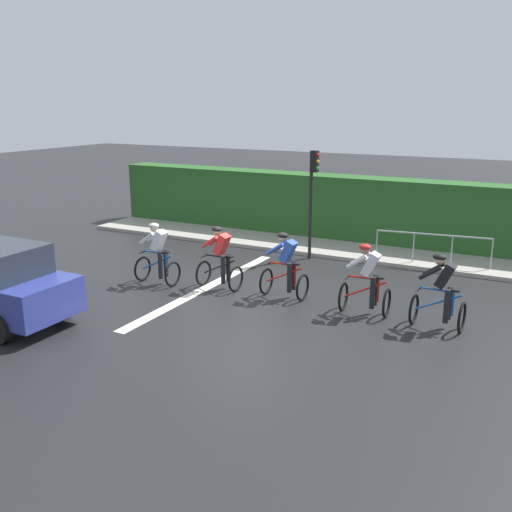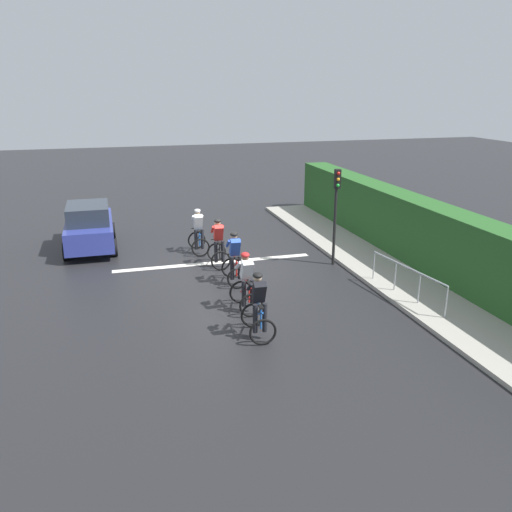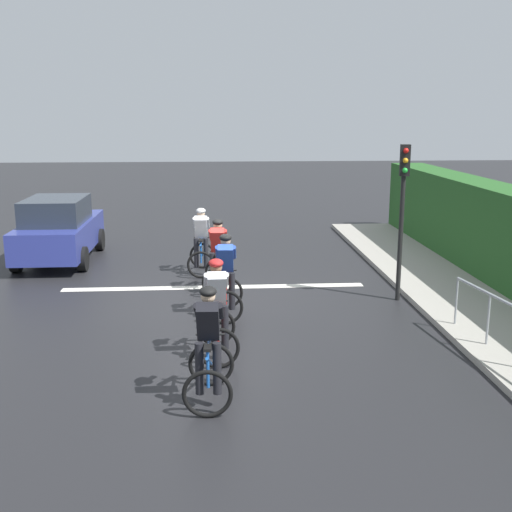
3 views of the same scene
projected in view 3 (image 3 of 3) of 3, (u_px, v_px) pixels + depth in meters
name	position (u px, v px, depth m)	size (l,w,h in m)	color
ground_plane	(214.00, 299.00, 13.73)	(80.00, 80.00, 0.00)	black
sidewalk_kerb	(504.00, 320.00, 12.14)	(2.80, 21.15, 0.12)	#9E998E
road_marking_stop_line	(214.00, 287.00, 14.66)	(7.00, 0.30, 0.01)	silver
cyclist_lead	(209.00, 349.00, 8.67)	(0.73, 1.11, 1.66)	black
cyclist_second	(217.00, 311.00, 10.29)	(0.72, 1.10, 1.66)	black
cyclist_mid	(226.00, 278.00, 12.38)	(0.72, 1.11, 1.66)	black
cyclist_fourth	(218.00, 258.00, 14.12)	(0.74, 1.12, 1.66)	black
cyclist_trailing	(201.00, 243.00, 15.74)	(0.71, 1.10, 1.66)	black
car_navy	(59.00, 230.00, 17.09)	(1.90, 4.11, 1.76)	navy
traffic_light_near_crossing	(403.00, 199.00, 13.12)	(0.24, 0.31, 3.34)	black
pedestrian_railing_kerbside	(508.00, 317.00, 10.06)	(0.46, 3.26, 1.03)	#999EA3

